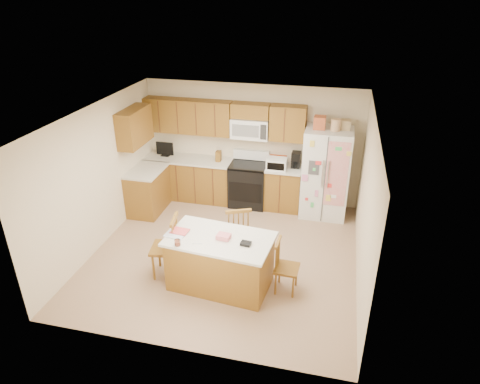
% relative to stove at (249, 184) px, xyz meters
% --- Properties ---
extents(ground, '(4.50, 4.50, 0.00)m').
position_rel_stove_xyz_m(ground, '(0.00, -1.94, -0.47)').
color(ground, tan).
rests_on(ground, ground).
extents(room_shell, '(4.60, 4.60, 2.52)m').
position_rel_stove_xyz_m(room_shell, '(0.00, -1.94, 0.97)').
color(room_shell, beige).
rests_on(room_shell, ground).
extents(cabinetry, '(3.36, 1.56, 2.15)m').
position_rel_stove_xyz_m(cabinetry, '(-0.98, -0.15, 0.44)').
color(cabinetry, olive).
rests_on(cabinetry, ground).
extents(stove, '(0.76, 0.65, 1.13)m').
position_rel_stove_xyz_m(stove, '(0.00, 0.00, 0.00)').
color(stove, black).
rests_on(stove, ground).
extents(refrigerator, '(0.90, 0.79, 2.04)m').
position_rel_stove_xyz_m(refrigerator, '(1.57, -0.06, 0.45)').
color(refrigerator, white).
rests_on(refrigerator, ground).
extents(island, '(1.67, 1.08, 0.95)m').
position_rel_stove_xyz_m(island, '(0.16, -2.78, -0.04)').
color(island, olive).
rests_on(island, ground).
extents(windsor_chair_left, '(0.49, 0.51, 1.05)m').
position_rel_stove_xyz_m(windsor_chair_left, '(-0.75, -2.70, 0.02)').
color(windsor_chair_left, olive).
rests_on(windsor_chair_left, ground).
extents(windsor_chair_back, '(0.58, 0.57, 1.03)m').
position_rel_stove_xyz_m(windsor_chair_back, '(0.24, -2.02, 0.01)').
color(windsor_chair_back, olive).
rests_on(windsor_chair_back, ground).
extents(windsor_chair_right, '(0.38, 0.39, 0.87)m').
position_rel_stove_xyz_m(windsor_chair_right, '(1.15, -2.67, -0.06)').
color(windsor_chair_right, olive).
rests_on(windsor_chair_right, ground).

